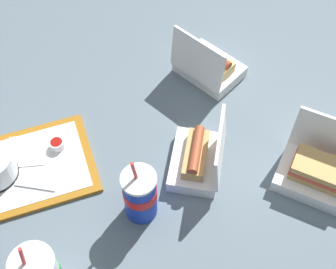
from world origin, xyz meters
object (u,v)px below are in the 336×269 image
clamshell_hotdog_left (208,65)px  soda_cup_left (140,194)px  ketchup_cup (57,144)px  clamshell_sandwich_center (320,173)px  plastic_fork (35,186)px  clamshell_hotdog_back (198,158)px  food_tray (24,170)px

clamshell_hotdog_left → soda_cup_left: 0.50m
ketchup_cup → clamshell_sandwich_center: (-0.55, 0.43, 0.02)m
clamshell_sandwich_center → ketchup_cup: bearing=-37.8°
plastic_fork → clamshell_hotdog_left: clamshell_hotdog_left is taller
clamshell_hotdog_left → clamshell_hotdog_back: clamshell_hotdog_left is taller
ketchup_cup → plastic_fork: (0.10, 0.09, -0.01)m
clamshell_hotdog_left → clamshell_hotdog_back: (0.20, 0.27, -0.00)m
food_tray → ketchup_cup: bearing=-169.5°
plastic_fork → clamshell_sandwich_center: bearing=-168.5°
ketchup_cup → clamshell_hotdog_back: size_ratio=0.18×
plastic_fork → clamshell_hotdog_left: size_ratio=0.49×
clamshell_hotdog_left → soda_cup_left: size_ratio=1.00×
food_tray → ketchup_cup: (-0.11, -0.02, 0.02)m
plastic_fork → soda_cup_left: bearing=177.4°
ketchup_cup → plastic_fork: ketchup_cup is taller
food_tray → soda_cup_left: bearing=130.6°
clamshell_hotdog_back → soda_cup_left: (0.19, 0.04, 0.04)m
ketchup_cup → clamshell_hotdog_left: bearing=-176.4°
clamshell_hotdog_left → clamshell_sandwich_center: clamshell_hotdog_left is taller
clamshell_hotdog_back → soda_cup_left: size_ratio=1.02×
clamshell_sandwich_center → soda_cup_left: (0.44, -0.15, 0.04)m
ketchup_cup → clamshell_hotdog_left: (-0.51, -0.03, 0.01)m
ketchup_cup → clamshell_sandwich_center: clamshell_sandwich_center is taller
plastic_fork → ketchup_cup: bearing=-99.0°
clamshell_hotdog_back → soda_cup_left: 0.20m
ketchup_cup → clamshell_hotdog_left: 0.51m
clamshell_hotdog_left → clamshell_hotdog_back: size_ratio=0.98×
plastic_fork → food_tray: bearing=-43.9°
ketchup_cup → clamshell_sandwich_center: 0.70m
ketchup_cup → soda_cup_left: bearing=112.4°
food_tray → clamshell_sandwich_center: size_ratio=1.58×
food_tray → clamshell_sandwich_center: clamshell_sandwich_center is taller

